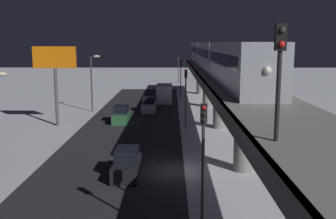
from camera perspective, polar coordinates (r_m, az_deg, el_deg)
The scene contains 15 objects.
ground_plane at distance 29.40m, azimuth 0.56°, elevation -8.80°, with size 240.00×240.00×0.00m, color silver.
avenue_asphalt at distance 29.75m, azimuth -8.38°, elevation -8.68°, with size 11.00×102.24×0.01m, color #28282D.
elevated_railway at distance 28.66m, azimuth 10.89°, elevation 1.10°, with size 5.00×102.24×5.95m.
subway_train at distance 49.60m, azimuth 6.67°, elevation 7.79°, with size 2.94×55.47×3.40m.
rail_signal at distance 13.79m, azimuth 15.88°, elevation 6.63°, with size 0.36×0.41×4.00m.
sedan_black_2 at distance 28.28m, azimuth -5.94°, elevation -7.91°, with size 1.80×4.60×1.97m.
sedan_white at distance 53.93m, azimuth -2.82°, elevation 0.58°, with size 1.80×4.15×1.97m.
sedan_green at distance 46.86m, azimuth -6.77°, elevation -0.86°, with size 1.80×4.24×1.97m.
box_truck at distance 62.73m, azimuth -0.52°, elevation 2.39°, with size 2.40×7.40×2.80m.
traffic_light_near at distance 19.45m, azimuth 5.12°, elevation -5.64°, with size 0.32×0.44×6.40m.
traffic_light_mid at distance 43.33m, azimuth 2.59°, elevation 2.89°, with size 0.32×0.44×6.40m.
traffic_light_far at distance 67.51m, azimuth 1.86°, elevation 5.33°, with size 0.32×0.44×6.40m.
traffic_light_distant at distance 91.75m, azimuth 1.52°, elevation 6.49°, with size 0.32×0.44×6.40m.
commercial_billboard at distance 45.64m, azimuth -16.08°, elevation 6.18°, with size 4.80×0.36×8.90m.
street_lamp_far at distance 54.12m, azimuth -10.82°, elevation 4.74°, with size 1.35×0.44×7.65m.
Camera 1 is at (0.02, 27.88, 9.33)m, focal length 42.07 mm.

